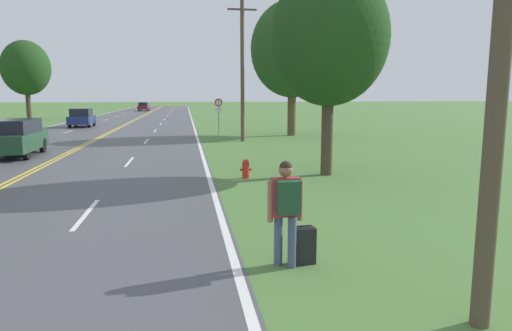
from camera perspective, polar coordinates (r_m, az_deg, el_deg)
The scene contains 11 objects.
hitchhiker_person at distance 7.69m, azimuth 3.79°, elevation -4.72°, with size 0.62×0.44×1.83m.
suitcase at distance 8.08m, azimuth 5.88°, elevation -9.96°, with size 0.44×0.22×0.69m.
fire_hydrant at distance 16.11m, azimuth -1.29°, elevation -0.39°, with size 0.41×0.25×0.68m.
traffic_sign at distance 33.64m, azimuth -4.71°, elevation 7.25°, with size 0.60×0.10×2.69m.
utility_pole_midground at distance 29.09m, azimuth -1.72°, elevation 11.93°, with size 1.80×0.24×8.71m.
tree_left_verge at distance 62.37m, azimuth -26.83°, elevation 10.82°, with size 5.65×5.65×9.41m.
tree_behind_sign at distance 16.96m, azimuth 9.15°, elevation 15.48°, with size 4.22×4.22×7.37m.
tree_right_cluster at distance 33.60m, azimuth 4.57°, elevation 14.28°, with size 5.96×5.96×9.59m.
car_dark_green_suv_mid_near at distance 24.65m, azimuth -27.86°, elevation 3.19°, with size 2.06×4.63×1.77m.
car_dark_blue_sedan_mid_far at distance 45.35m, azimuth -20.95°, elevation 5.62°, with size 1.99×4.25×1.72m.
car_maroon_sedan_receding at distance 88.82m, azimuth -13.85°, elevation 7.19°, with size 1.95×4.90×1.62m.
Camera 1 is at (5.89, -3.96, 2.91)m, focal length 32.00 mm.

